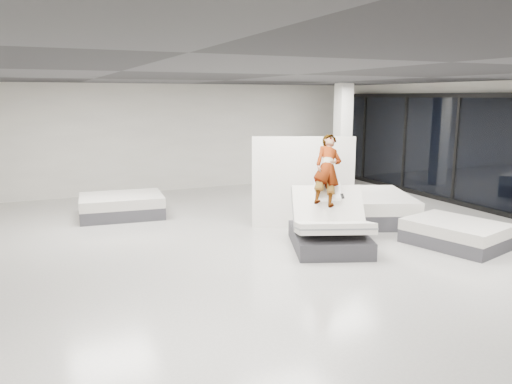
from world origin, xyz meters
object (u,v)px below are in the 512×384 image
(flat_bed_right_far, at_px, (370,207))
(hero_bed, at_px, (330,230))
(flat_bed_left_far, at_px, (122,206))
(flat_bed_right_near, at_px, (456,234))
(divider_panel, at_px, (303,183))
(column, at_px, (342,139))
(remote, at_px, (342,196))
(person, at_px, (327,185))

(flat_bed_right_far, bearing_deg, hero_bed, -144.01)
(flat_bed_left_far, bearing_deg, flat_bed_right_near, -42.67)
(divider_panel, distance_m, flat_bed_right_near, 3.21)
(divider_panel, bearing_deg, column, 70.38)
(divider_panel, xyz_separation_m, flat_bed_left_far, (-3.42, 2.68, -0.74))
(flat_bed_right_far, height_order, flat_bed_left_far, flat_bed_right_far)
(remote, distance_m, flat_bed_right_far, 2.55)
(hero_bed, bearing_deg, flat_bed_right_near, -20.25)
(hero_bed, relative_size, remote, 15.44)
(remote, xyz_separation_m, divider_panel, (0.06, 1.60, -0.01))
(hero_bed, xyz_separation_m, flat_bed_left_far, (-3.16, 4.19, -0.10))
(flat_bed_right_far, xyz_separation_m, flat_bed_right_near, (0.24, -2.36, -0.07))
(divider_panel, height_order, flat_bed_left_far, divider_panel)
(divider_panel, distance_m, flat_bed_right_far, 1.93)
(flat_bed_right_near, bearing_deg, flat_bed_right_far, 95.73)
(column, bearing_deg, hero_bed, -125.86)
(flat_bed_right_far, xyz_separation_m, flat_bed_left_far, (-5.23, 2.68, -0.05))
(flat_bed_right_near, xyz_separation_m, column, (1.00, 5.42, 1.36))
(flat_bed_right_near, height_order, flat_bed_left_far, flat_bed_left_far)
(hero_bed, xyz_separation_m, person, (0.12, 0.32, 0.81))
(hero_bed, xyz_separation_m, divider_panel, (0.26, 1.51, 0.64))
(flat_bed_right_near, xyz_separation_m, flat_bed_left_far, (-5.47, 5.04, 0.02))
(divider_panel, distance_m, flat_bed_left_far, 4.41)
(person, distance_m, remote, 0.44)
(hero_bed, height_order, remote, hero_bed)
(divider_panel, xyz_separation_m, flat_bed_right_far, (1.81, -0.01, -0.69))
(divider_panel, height_order, flat_bed_right_near, divider_panel)
(divider_panel, distance_m, column, 4.36)
(remote, distance_m, flat_bed_right_near, 2.37)
(flat_bed_right_near, relative_size, column, 0.62)
(person, relative_size, flat_bed_right_far, 0.56)
(flat_bed_right_far, bearing_deg, person, -148.61)
(flat_bed_right_far, bearing_deg, flat_bed_left_far, 152.83)
(flat_bed_right_far, bearing_deg, divider_panel, 179.79)
(remote, height_order, divider_panel, divider_panel)
(person, distance_m, column, 5.33)
(remote, bearing_deg, column, 77.75)
(flat_bed_left_far, bearing_deg, remote, -51.86)
(flat_bed_right_near, distance_m, column, 5.68)
(divider_panel, xyz_separation_m, column, (3.04, 3.06, 0.60))
(flat_bed_left_far, relative_size, column, 0.64)
(person, xyz_separation_m, remote, (0.08, -0.41, -0.16))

